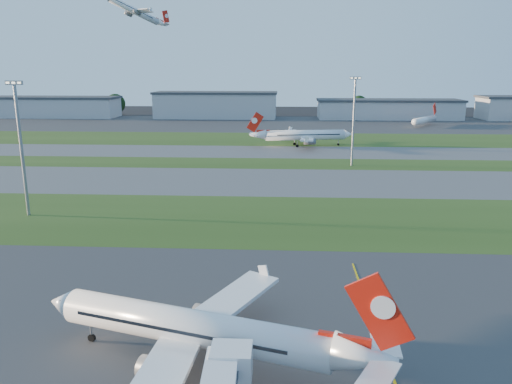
# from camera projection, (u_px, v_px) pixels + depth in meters

# --- Properties ---
(grass_strip_a) EXTENTS (300.00, 34.00, 0.01)m
(grass_strip_a) POSITION_uv_depth(u_px,v_px,m) (311.00, 220.00, 94.71)
(grass_strip_a) COLOR #2A4416
(grass_strip_a) RESTS_ON ground
(taxiway_a) EXTENTS (300.00, 32.00, 0.01)m
(taxiway_a) POSITION_uv_depth(u_px,v_px,m) (304.00, 182.00, 126.71)
(taxiway_a) COLOR #515154
(taxiway_a) RESTS_ON ground
(grass_strip_b) EXTENTS (300.00, 18.00, 0.01)m
(grass_strip_b) POSITION_uv_depth(u_px,v_px,m) (301.00, 164.00, 150.95)
(grass_strip_b) COLOR #2A4416
(grass_strip_b) RESTS_ON ground
(taxiway_b) EXTENTS (300.00, 26.00, 0.01)m
(taxiway_b) POSITION_uv_depth(u_px,v_px,m) (299.00, 152.00, 172.28)
(taxiway_b) COLOR #515154
(taxiway_b) RESTS_ON ground
(grass_strip_c) EXTENTS (300.00, 40.00, 0.01)m
(grass_strip_c) POSITION_uv_depth(u_px,v_px,m) (296.00, 139.00, 204.28)
(grass_strip_c) COLOR #2A4416
(grass_strip_c) RESTS_ON ground
(apron_far) EXTENTS (400.00, 80.00, 0.01)m
(apron_far) POSITION_uv_depth(u_px,v_px,m) (294.00, 124.00, 262.45)
(apron_far) COLOR #333335
(apron_far) RESTS_ON ground
(airliner_parked) EXTENTS (32.96, 27.73, 10.57)m
(airliner_parked) POSITION_uv_depth(u_px,v_px,m) (195.00, 329.00, 47.48)
(airliner_parked) COLOR white
(airliner_parked) RESTS_ON ground
(airliner_taxiing) EXTENTS (36.38, 30.61, 11.43)m
(airliner_taxiing) POSITION_uv_depth(u_px,v_px,m) (304.00, 135.00, 184.71)
(airliner_taxiing) COLOR white
(airliner_taxiing) RESTS_ON ground
(airliner_departing) EXTENTS (26.18, 23.13, 10.27)m
(airliner_departing) POSITION_uv_depth(u_px,v_px,m) (135.00, 11.00, 247.11)
(airliner_departing) COLOR white
(mini_jet_near) EXTENTS (18.18, 24.19, 9.48)m
(mini_jet_near) POSITION_uv_depth(u_px,v_px,m) (425.00, 120.00, 250.06)
(mini_jet_near) COLOR white
(mini_jet_near) RESTS_ON ground
(light_mast_west) EXTENTS (3.20, 0.70, 25.80)m
(light_mast_west) POSITION_uv_depth(u_px,v_px,m) (20.00, 140.00, 94.08)
(light_mast_west) COLOR gray
(light_mast_west) RESTS_ON ground
(light_mast_centre) EXTENTS (3.20, 0.70, 25.80)m
(light_mast_centre) POSITION_uv_depth(u_px,v_px,m) (354.00, 115.00, 144.68)
(light_mast_centre) COLOR gray
(light_mast_centre) RESTS_ON ground
(hangar_far_west) EXTENTS (91.80, 23.00, 12.20)m
(hangar_far_west) POSITION_uv_depth(u_px,v_px,m) (42.00, 107.00, 298.00)
(hangar_far_west) COLOR gray
(hangar_far_west) RESTS_ON ground
(hangar_west) EXTENTS (71.40, 23.00, 15.20)m
(hangar_west) POSITION_uv_depth(u_px,v_px,m) (216.00, 105.00, 292.09)
(hangar_west) COLOR gray
(hangar_west) RESTS_ON ground
(hangar_east) EXTENTS (81.60, 23.00, 11.20)m
(hangar_east) POSITION_uv_depth(u_px,v_px,m) (388.00, 109.00, 287.29)
(hangar_east) COLOR gray
(hangar_east) RESTS_ON ground
(tree_west) EXTENTS (12.10, 12.10, 13.20)m
(tree_west) POSITION_uv_depth(u_px,v_px,m) (115.00, 104.00, 310.19)
(tree_west) COLOR black
(tree_west) RESTS_ON ground
(tree_mid_west) EXTENTS (9.90, 9.90, 10.80)m
(tree_mid_west) POSITION_uv_depth(u_px,v_px,m) (259.00, 107.00, 301.87)
(tree_mid_west) COLOR black
(tree_mid_west) RESTS_ON ground
(tree_mid_east) EXTENTS (11.55, 11.55, 12.60)m
(tree_mid_east) POSITION_uv_depth(u_px,v_px,m) (359.00, 105.00, 301.38)
(tree_mid_east) COLOR black
(tree_mid_east) RESTS_ON ground
(tree_east) EXTENTS (10.45, 10.45, 11.40)m
(tree_east) POSITION_uv_depth(u_px,v_px,m) (487.00, 107.00, 295.63)
(tree_east) COLOR black
(tree_east) RESTS_ON ground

